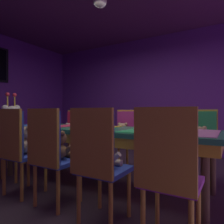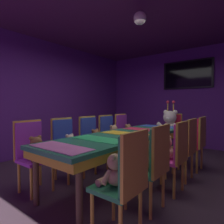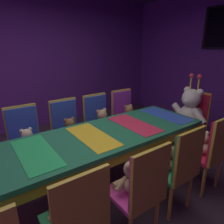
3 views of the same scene
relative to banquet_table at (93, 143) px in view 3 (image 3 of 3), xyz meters
name	(u,v)px [view 3 (image 3 of 3)]	position (x,y,z in m)	size (l,w,h in m)	color
ground_plane	(94,190)	(0.00, 0.00, -0.66)	(7.90, 7.90, 0.00)	#3F2D38
wall_left	(27,62)	(-2.60, 0.00, 0.74)	(0.12, 6.40, 2.80)	#59267F
banquet_table	(93,143)	(0.00, 0.00, 0.00)	(0.90, 2.96, 0.75)	#26724C
chair_left_1	(25,135)	(-0.83, -0.56, -0.06)	(0.42, 0.41, 0.98)	#2D47B2
teddy_left_1	(28,140)	(-0.68, -0.56, -0.08)	(0.23, 0.29, 0.28)	beige
chair_left_2	(66,126)	(-0.81, 0.02, -0.06)	(0.42, 0.41, 0.98)	#2D47B2
teddy_left_2	(70,129)	(-0.67, 0.02, -0.07)	(0.25, 0.32, 0.30)	brown
chair_left_3	(97,118)	(-0.81, 0.56, -0.06)	(0.42, 0.41, 0.98)	#2D47B2
teddy_left_3	(102,121)	(-0.66, 0.56, -0.06)	(0.27, 0.35, 0.33)	tan
chair_left_4	(124,112)	(-0.82, 1.12, -0.06)	(0.42, 0.41, 0.98)	purple
teddy_left_4	(129,115)	(-0.68, 1.12, -0.07)	(0.25, 0.32, 0.30)	#9E7247
chair_right_1	(78,217)	(0.80, -0.59, -0.06)	(0.42, 0.41, 0.98)	#268C4C
teddy_right_1	(70,205)	(0.65, -0.59, -0.06)	(0.26, 0.33, 0.31)	#9E7247
chair_right_2	(143,187)	(0.83, 0.00, -0.06)	(0.42, 0.41, 0.98)	#CC338C
teddy_right_2	(132,178)	(0.69, 0.00, -0.06)	(0.26, 0.34, 0.32)	tan
chair_right_3	(181,163)	(0.80, 0.56, -0.06)	(0.42, 0.41, 0.98)	#268C4C
teddy_right_3	(170,159)	(0.66, 0.56, -0.08)	(0.22, 0.28, 0.27)	brown
chair_right_4	(213,147)	(0.81, 1.14, -0.06)	(0.42, 0.41, 0.98)	red
teddy_right_4	(201,144)	(0.67, 1.14, -0.08)	(0.23, 0.30, 0.28)	beige
throne_chair	(195,114)	(0.00, 2.03, -0.06)	(0.41, 0.42, 0.98)	red
king_teddy_bear	(190,109)	(0.00, 1.86, 0.07)	(0.65, 0.51, 0.84)	silver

